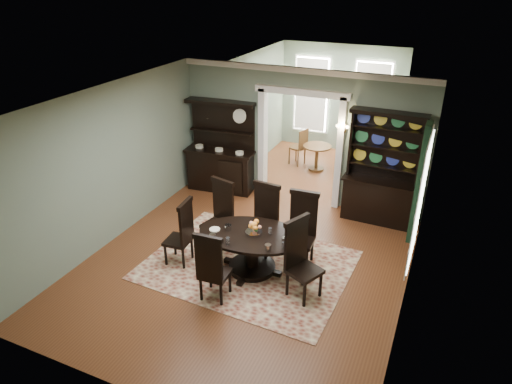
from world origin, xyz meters
TOP-DOWN VIEW (x-y plane):
  - room at (0.00, 0.04)m, footprint 5.51×6.01m
  - parlor at (0.00, 5.53)m, footprint 3.51×3.50m
  - doorway_trim at (0.00, 3.00)m, footprint 2.08×0.25m
  - right_window at (2.69, 0.93)m, footprint 0.15×1.47m
  - wall_sconce at (0.95, 2.85)m, footprint 0.27×0.21m
  - rug at (0.05, 0.09)m, footprint 3.63×2.81m
  - dining_table at (0.18, 0.01)m, footprint 2.03×1.98m
  - centerpiece at (0.21, 0.01)m, footprint 1.45×0.93m
  - chair_far_left at (-0.70, 0.51)m, footprint 0.60×0.58m
  - chair_far_mid at (0.14, 0.63)m, footprint 0.54×0.52m
  - chair_far_right at (0.87, 0.61)m, footprint 0.54×0.52m
  - chair_end_left at (-1.03, -0.30)m, footprint 0.48×0.50m
  - chair_end_right at (1.14, -0.27)m, footprint 0.65×0.66m
  - chair_near at (-0.05, -1.01)m, footprint 0.49×0.47m
  - sideboard at (-1.86, 2.75)m, footprint 1.68×0.73m
  - welsh_dresser at (1.84, 2.75)m, footprint 1.52×0.59m
  - parlor_table at (-0.11, 4.77)m, footprint 0.73×0.73m
  - parlor_chair_left at (-0.64, 4.92)m, footprint 0.47×0.46m
  - parlor_chair_right at (0.63, 4.84)m, footprint 0.38×0.38m

SIDE VIEW (x-z plane):
  - rug at x=0.05m, z-range 0.00..0.01m
  - parlor_table at x=-0.11m, z-range 0.10..0.78m
  - parlor_chair_right at x=0.63m, z-range 0.03..0.94m
  - dining_table at x=0.18m, z-range 0.15..0.89m
  - parlor_chair_left at x=-0.64m, z-range 0.04..1.04m
  - chair_end_left at x=-1.03m, z-range 0.03..1.30m
  - chair_near at x=-0.05m, z-range 0.03..1.30m
  - chair_far_left at x=-0.70m, z-range 0.03..1.39m
  - chair_end_right at x=1.14m, z-range 0.03..1.40m
  - chair_far_right at x=0.87m, z-range 0.03..1.41m
  - chair_far_mid at x=0.14m, z-range 0.04..1.42m
  - sideboard at x=-1.86m, z-range -0.33..1.83m
  - centerpiece at x=0.21m, z-range 0.69..0.93m
  - welsh_dresser at x=1.84m, z-range -0.32..2.02m
  - parlor at x=0.00m, z-range 0.01..3.02m
  - room at x=0.00m, z-range 0.07..3.08m
  - right_window at x=2.69m, z-range 0.54..2.66m
  - doorway_trim at x=0.00m, z-range 0.33..2.90m
  - wall_sconce at x=0.95m, z-range 1.79..1.99m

